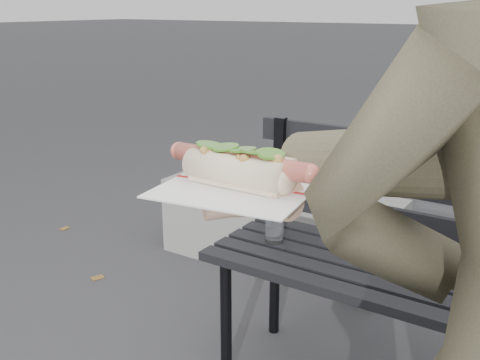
{
  "coord_description": "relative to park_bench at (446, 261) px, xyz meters",
  "views": [
    {
      "loc": [
        0.32,
        -0.67,
        1.27
      ],
      "look_at": [
        -0.07,
        -0.09,
        1.05
      ],
      "focal_mm": 42.0,
      "sensor_mm": 36.0,
      "label": 1
    }
  ],
  "objects": [
    {
      "name": "held_hotdog",
      "position": [
        0.13,
        -1.01,
        0.56
      ],
      "size": [
        0.62,
        0.3,
        0.2
      ],
      "color": "#413A2B"
    },
    {
      "name": "concrete_block",
      "position": [
        -0.95,
        0.66,
        -0.32
      ],
      "size": [
        1.2,
        0.4,
        0.4
      ],
      "primitive_type": "cube",
      "color": "slate",
      "rests_on": "ground"
    },
    {
      "name": "park_bench",
      "position": [
        0.0,
        0.0,
        0.0
      ],
      "size": [
        1.5,
        0.44,
        0.88
      ],
      "color": "black",
      "rests_on": "ground"
    }
  ]
}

